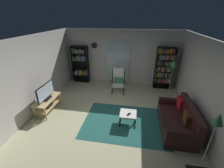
{
  "coord_description": "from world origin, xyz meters",
  "views": [
    {
      "loc": [
        0.7,
        -4.02,
        3.19
      ],
      "look_at": [
        -0.08,
        0.62,
        0.94
      ],
      "focal_mm": 23.47,
      "sensor_mm": 36.0,
      "label": 1
    }
  ],
  "objects_px": {
    "tv_remote": "(128,115)",
    "floor_lamp_by_sofa": "(216,127)",
    "bookshelf_near_sofa": "(164,67)",
    "ottoman": "(128,115)",
    "floor_lamp_by_shelf": "(174,66)",
    "lounge_armchair": "(118,80)",
    "cell_phone": "(129,114)",
    "leather_sofa": "(178,121)",
    "bookshelf_near_tv": "(80,63)",
    "wall_clock": "(94,45)",
    "television": "(46,92)",
    "tv_stand": "(48,103)"
  },
  "relations": [
    {
      "from": "lounge_armchair",
      "to": "cell_phone",
      "type": "distance_m",
      "value": 2.3
    },
    {
      "from": "lounge_armchair",
      "to": "cell_phone",
      "type": "height_order",
      "value": "lounge_armchair"
    },
    {
      "from": "tv_stand",
      "to": "cell_phone",
      "type": "relative_size",
      "value": 7.95
    },
    {
      "from": "ottoman",
      "to": "cell_phone",
      "type": "relative_size",
      "value": 3.72
    },
    {
      "from": "bookshelf_near_sofa",
      "to": "floor_lamp_by_shelf",
      "type": "xyz_separation_m",
      "value": [
        0.2,
        -0.77,
        0.31
      ]
    },
    {
      "from": "leather_sofa",
      "to": "floor_lamp_by_sofa",
      "type": "distance_m",
      "value": 1.66
    },
    {
      "from": "television",
      "to": "tv_remote",
      "type": "distance_m",
      "value": 2.92
    },
    {
      "from": "ottoman",
      "to": "floor_lamp_by_shelf",
      "type": "bearing_deg",
      "value": 52.07
    },
    {
      "from": "bookshelf_near_sofa",
      "to": "ottoman",
      "type": "bearing_deg",
      "value": -116.39
    },
    {
      "from": "television",
      "to": "tv_remote",
      "type": "relative_size",
      "value": 6.41
    },
    {
      "from": "bookshelf_near_sofa",
      "to": "wall_clock",
      "type": "relative_size",
      "value": 6.63
    },
    {
      "from": "leather_sofa",
      "to": "floor_lamp_by_shelf",
      "type": "bearing_deg",
      "value": 87.17
    },
    {
      "from": "tv_stand",
      "to": "bookshelf_near_tv",
      "type": "bearing_deg",
      "value": 84.62
    },
    {
      "from": "bookshelf_near_tv",
      "to": "wall_clock",
      "type": "bearing_deg",
      "value": 10.43
    },
    {
      "from": "tv_remote",
      "to": "tv_stand",
      "type": "bearing_deg",
      "value": 179.66
    },
    {
      "from": "leather_sofa",
      "to": "wall_clock",
      "type": "bearing_deg",
      "value": 137.92
    },
    {
      "from": "cell_phone",
      "to": "floor_lamp_by_shelf",
      "type": "relative_size",
      "value": 0.09
    },
    {
      "from": "tv_remote",
      "to": "bookshelf_near_sofa",
      "type": "bearing_deg",
      "value": 69.27
    },
    {
      "from": "leather_sofa",
      "to": "ottoman",
      "type": "distance_m",
      "value": 1.5
    },
    {
      "from": "leather_sofa",
      "to": "bookshelf_near_tv",
      "type": "bearing_deg",
      "value": 144.55
    },
    {
      "from": "bookshelf_near_tv",
      "to": "floor_lamp_by_shelf",
      "type": "bearing_deg",
      "value": -11.46
    },
    {
      "from": "floor_lamp_by_sofa",
      "to": "floor_lamp_by_shelf",
      "type": "bearing_deg",
      "value": 91.56
    },
    {
      "from": "leather_sofa",
      "to": "floor_lamp_by_sofa",
      "type": "relative_size",
      "value": 1.09
    },
    {
      "from": "bookshelf_near_sofa",
      "to": "ottoman",
      "type": "height_order",
      "value": "bookshelf_near_sofa"
    },
    {
      "from": "tv_remote",
      "to": "cell_phone",
      "type": "relative_size",
      "value": 1.03
    },
    {
      "from": "ottoman",
      "to": "cell_phone",
      "type": "height_order",
      "value": "cell_phone"
    },
    {
      "from": "tv_remote",
      "to": "floor_lamp_by_sofa",
      "type": "xyz_separation_m",
      "value": [
        1.69,
        -1.28,
        0.88
      ]
    },
    {
      "from": "bookshelf_near_tv",
      "to": "floor_lamp_by_sofa",
      "type": "bearing_deg",
      "value": -44.7
    },
    {
      "from": "bookshelf_near_tv",
      "to": "cell_phone",
      "type": "distance_m",
      "value": 4.02
    },
    {
      "from": "bookshelf_near_tv",
      "to": "lounge_armchair",
      "type": "height_order",
      "value": "bookshelf_near_tv"
    },
    {
      "from": "ottoman",
      "to": "floor_lamp_by_sofa",
      "type": "bearing_deg",
      "value": -38.57
    },
    {
      "from": "bookshelf_near_sofa",
      "to": "ottoman",
      "type": "relative_size",
      "value": 3.69
    },
    {
      "from": "floor_lamp_by_sofa",
      "to": "floor_lamp_by_shelf",
      "type": "height_order",
      "value": "floor_lamp_by_shelf"
    },
    {
      "from": "bookshelf_near_sofa",
      "to": "tv_remote",
      "type": "height_order",
      "value": "bookshelf_near_sofa"
    },
    {
      "from": "bookshelf_near_tv",
      "to": "ottoman",
      "type": "bearing_deg",
      "value": -48.1
    },
    {
      "from": "television",
      "to": "bookshelf_near_tv",
      "type": "relative_size",
      "value": 0.5
    },
    {
      "from": "bookshelf_near_tv",
      "to": "wall_clock",
      "type": "xyz_separation_m",
      "value": [
        0.72,
        0.13,
        0.87
      ]
    },
    {
      "from": "bookshelf_near_sofa",
      "to": "ottoman",
      "type": "xyz_separation_m",
      "value": [
        -1.4,
        -2.83,
        -0.74
      ]
    },
    {
      "from": "floor_lamp_by_sofa",
      "to": "bookshelf_near_tv",
      "type": "bearing_deg",
      "value": 135.3
    },
    {
      "from": "tv_remote",
      "to": "leather_sofa",
      "type": "bearing_deg",
      "value": 7.3
    },
    {
      "from": "tv_stand",
      "to": "bookshelf_near_tv",
      "type": "distance_m",
      "value": 2.82
    },
    {
      "from": "bookshelf_near_sofa",
      "to": "lounge_armchair",
      "type": "bearing_deg",
      "value": -161.34
    },
    {
      "from": "television",
      "to": "wall_clock",
      "type": "relative_size",
      "value": 3.18
    },
    {
      "from": "leather_sofa",
      "to": "wall_clock",
      "type": "height_order",
      "value": "wall_clock"
    },
    {
      "from": "tv_stand",
      "to": "bookshelf_near_tv",
      "type": "height_order",
      "value": "bookshelf_near_tv"
    },
    {
      "from": "floor_lamp_by_sofa",
      "to": "wall_clock",
      "type": "xyz_separation_m",
      "value": [
        -3.59,
        4.41,
        0.58
      ]
    },
    {
      "from": "tv_stand",
      "to": "leather_sofa",
      "type": "relative_size",
      "value": 0.65
    },
    {
      "from": "floor_lamp_by_shelf",
      "to": "bookshelf_near_sofa",
      "type": "bearing_deg",
      "value": 104.89
    },
    {
      "from": "ottoman",
      "to": "bookshelf_near_sofa",
      "type": "bearing_deg",
      "value": 63.61
    },
    {
      "from": "bookshelf_near_tv",
      "to": "leather_sofa",
      "type": "xyz_separation_m",
      "value": [
        4.12,
        -2.94,
        -0.67
      ]
    }
  ]
}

